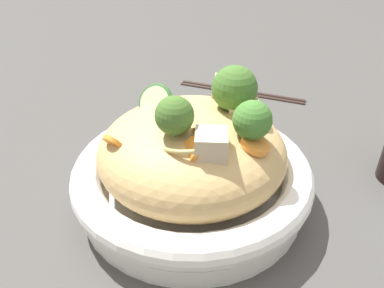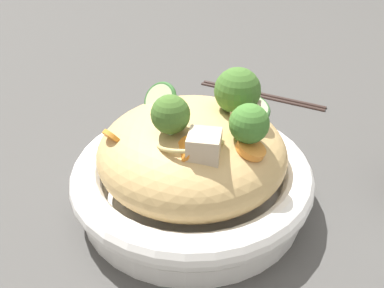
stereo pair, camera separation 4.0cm
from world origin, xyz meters
name	(u,v)px [view 1 (the left image)]	position (x,y,z in m)	size (l,w,h in m)	color
ground_plane	(192,198)	(0.00, 0.00, 0.00)	(3.00, 3.00, 0.00)	#484644
serving_bowl	(192,179)	(0.00, 0.00, 0.03)	(0.26, 0.26, 0.05)	white
noodle_heap	(192,151)	(0.00, 0.00, 0.07)	(0.20, 0.20, 0.09)	tan
broccoli_florets	(225,104)	(0.03, 0.00, 0.12)	(0.12, 0.12, 0.06)	#90B96E
carrot_coins	(215,133)	(0.02, -0.02, 0.10)	(0.16, 0.13, 0.04)	orange
zucchini_slices	(206,103)	(0.01, 0.05, 0.10)	(0.15, 0.08, 0.04)	beige
chicken_chunks	(225,110)	(0.03, 0.03, 0.10)	(0.06, 0.15, 0.04)	beige
chopsticks_pair	(241,91)	(0.05, 0.28, 0.00)	(0.21, 0.07, 0.01)	black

